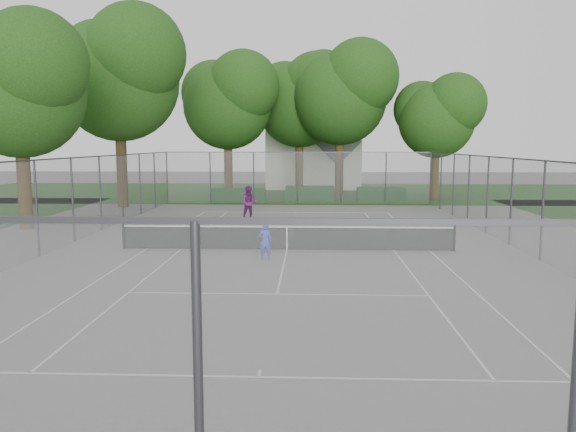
{
  "coord_description": "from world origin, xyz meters",
  "views": [
    {
      "loc": [
        0.9,
        -21.3,
        4.1
      ],
      "look_at": [
        0.0,
        1.0,
        1.2
      ],
      "focal_mm": 35.0,
      "sensor_mm": 36.0,
      "label": 1
    }
  ],
  "objects_px": {
    "woman_player": "(249,203)",
    "house": "(313,142)",
    "tennis_net": "(287,237)",
    "girl_player": "(265,241)"
  },
  "relations": [
    {
      "from": "woman_player",
      "to": "house",
      "type": "bearing_deg",
      "value": 71.44
    },
    {
      "from": "tennis_net",
      "to": "girl_player",
      "type": "xyz_separation_m",
      "value": [
        -0.69,
        -1.77,
        0.15
      ]
    },
    {
      "from": "house",
      "to": "woman_player",
      "type": "distance_m",
      "value": 23.08
    },
    {
      "from": "girl_player",
      "to": "woman_player",
      "type": "relative_size",
      "value": 0.72
    },
    {
      "from": "house",
      "to": "girl_player",
      "type": "distance_m",
      "value": 32.99
    },
    {
      "from": "house",
      "to": "girl_player",
      "type": "bearing_deg",
      "value": -93.21
    },
    {
      "from": "tennis_net",
      "to": "house",
      "type": "distance_m",
      "value": 31.23
    },
    {
      "from": "girl_player",
      "to": "house",
      "type": "bearing_deg",
      "value": -96.67
    },
    {
      "from": "girl_player",
      "to": "tennis_net",
      "type": "bearing_deg",
      "value": -114.92
    },
    {
      "from": "house",
      "to": "woman_player",
      "type": "height_order",
      "value": "house"
    }
  ]
}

